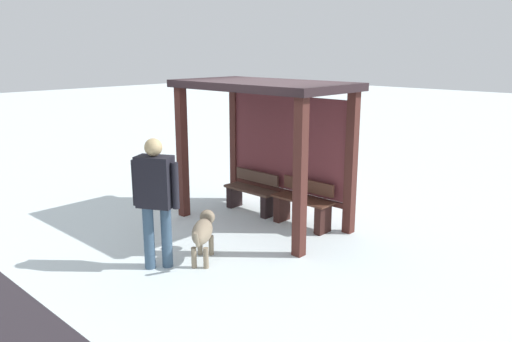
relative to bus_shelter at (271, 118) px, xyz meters
name	(u,v)px	position (x,y,z in m)	size (l,w,h in m)	color
ground_plane	(262,223)	(0.00, -0.19, -1.73)	(60.00, 60.00, 0.00)	white
bus_shelter	(271,118)	(0.00, 0.00, 0.00)	(2.82, 1.54, 2.31)	#47221D
bench_left_inside	(252,194)	(-0.57, 0.15, -1.41)	(1.04, 0.34, 0.70)	#4B3429
bench_center_inside	(303,206)	(0.57, 0.15, -1.39)	(1.04, 0.35, 0.75)	#4C2B1F
person_walking	(156,193)	(0.17, -2.38, -0.71)	(0.61, 0.44, 1.72)	black
dog	(203,231)	(0.41, -1.81, -1.32)	(0.70, 0.82, 0.59)	gray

